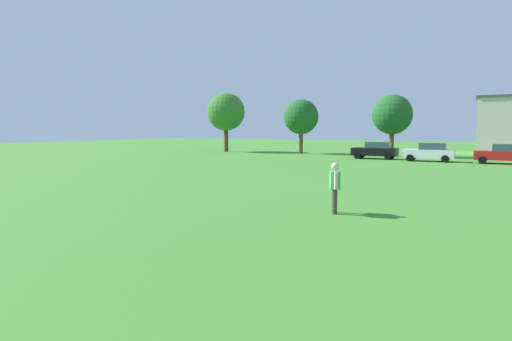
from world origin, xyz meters
TOP-DOWN VIEW (x-y plane):
  - ground_plane at (0.00, 30.00)m, footprint 160.00×160.00m
  - adult_bystander at (2.60, 15.16)m, footprint 0.53×0.79m
  - parked_car_black_0 at (-2.21, 43.45)m, footprint 4.30×2.02m
  - parked_car_white_1 at (2.86, 42.44)m, footprint 4.30×2.02m
  - parked_car_red_2 at (8.67, 42.38)m, footprint 4.30×2.02m
  - tree_far_left at (-22.23, 47.91)m, footprint 4.84×4.84m
  - tree_center at (-12.11, 48.47)m, footprint 4.12×4.12m
  - tree_far_right at (-1.54, 47.99)m, footprint 4.21×4.21m

SIDE VIEW (x-z plane):
  - ground_plane at x=0.00m, z-range 0.00..0.00m
  - parked_car_black_0 at x=-2.21m, z-range 0.02..1.70m
  - parked_car_white_1 at x=2.86m, z-range 0.02..1.70m
  - parked_car_red_2 at x=8.67m, z-range 0.02..1.70m
  - adult_bystander at x=2.60m, z-range 0.17..1.95m
  - tree_center at x=-12.11m, z-range 1.13..7.55m
  - tree_far_right at x=-1.54m, z-range 1.15..7.71m
  - tree_far_left at x=-22.23m, z-range 1.32..8.86m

